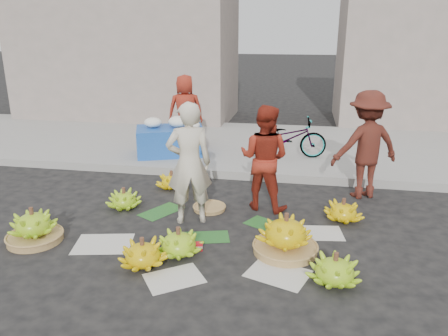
% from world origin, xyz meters
% --- Properties ---
extents(ground, '(80.00, 80.00, 0.00)m').
position_xyz_m(ground, '(0.00, 0.00, 0.00)').
color(ground, black).
rests_on(ground, ground).
extents(curb, '(40.00, 0.25, 0.15)m').
position_xyz_m(curb, '(0.00, 2.20, 0.07)').
color(curb, gray).
rests_on(curb, ground).
extents(sidewalk, '(40.00, 4.00, 0.12)m').
position_xyz_m(sidewalk, '(0.00, 4.30, 0.06)').
color(sidewalk, gray).
rests_on(sidewalk, ground).
extents(building_left, '(6.00, 3.00, 4.00)m').
position_xyz_m(building_left, '(-4.00, 7.20, 2.00)').
color(building_left, gray).
rests_on(building_left, sidewalk).
extents(building_right, '(5.00, 3.00, 5.00)m').
position_xyz_m(building_right, '(4.50, 7.70, 2.50)').
color(building_right, gray).
rests_on(building_right, sidewalk).
extents(newspaper_scatter, '(3.20, 1.80, 0.00)m').
position_xyz_m(newspaper_scatter, '(0.00, -0.80, 0.00)').
color(newspaper_scatter, silver).
rests_on(newspaper_scatter, ground).
extents(banana_leaves, '(2.00, 1.00, 0.00)m').
position_xyz_m(banana_leaves, '(-0.10, 0.20, 0.00)').
color(banana_leaves, '#1C551E').
rests_on(banana_leaves, ground).
extents(banana_bunch_0, '(0.72, 0.72, 0.46)m').
position_xyz_m(banana_bunch_0, '(-2.18, -0.68, 0.20)').
color(banana_bunch_0, olive).
rests_on(banana_bunch_0, ground).
extents(banana_bunch_1, '(0.62, 0.62, 0.36)m').
position_xyz_m(banana_bunch_1, '(-0.29, -0.68, 0.16)').
color(banana_bunch_1, '#76B119').
rests_on(banana_bunch_1, ground).
extents(banana_bunch_2, '(0.59, 0.59, 0.35)m').
position_xyz_m(banana_bunch_2, '(-0.63, -0.99, 0.15)').
color(banana_bunch_2, '#DEBE0B').
rests_on(banana_bunch_2, ground).
extents(banana_bunch_3, '(0.69, 0.69, 0.36)m').
position_xyz_m(banana_bunch_3, '(1.50, -0.97, 0.16)').
color(banana_bunch_3, '#76B119').
rests_on(banana_bunch_3, ground).
extents(banana_bunch_4, '(0.77, 0.77, 0.51)m').
position_xyz_m(banana_bunch_4, '(0.95, -0.40, 0.23)').
color(banana_bunch_4, olive).
rests_on(banana_bunch_4, ground).
extents(banana_bunch_5, '(0.66, 0.66, 0.33)m').
position_xyz_m(banana_bunch_5, '(1.70, 0.66, 0.14)').
color(banana_bunch_5, '#DEBE0B').
rests_on(banana_bunch_5, ground).
extents(banana_bunch_6, '(0.57, 0.57, 0.32)m').
position_xyz_m(banana_bunch_6, '(-1.49, 0.55, 0.14)').
color(banana_bunch_6, '#76B119').
rests_on(banana_bunch_6, ground).
extents(banana_bunch_7, '(0.57, 0.57, 0.31)m').
position_xyz_m(banana_bunch_7, '(-1.04, 1.48, 0.13)').
color(banana_bunch_7, '#DEBE0B').
rests_on(banana_bunch_7, ground).
extents(basket_spare, '(0.50, 0.50, 0.05)m').
position_xyz_m(basket_spare, '(-0.22, 0.70, 0.03)').
color(basket_spare, olive).
rests_on(basket_spare, ground).
extents(incense_stack, '(0.25, 0.13, 0.10)m').
position_xyz_m(incense_stack, '(-0.15, -0.56, 0.06)').
color(incense_stack, red).
rests_on(incense_stack, ground).
extents(vendor_cream, '(0.72, 0.59, 1.68)m').
position_xyz_m(vendor_cream, '(-0.39, 0.26, 0.84)').
color(vendor_cream, beige).
rests_on(vendor_cream, ground).
extents(vendor_red, '(0.88, 0.76, 1.55)m').
position_xyz_m(vendor_red, '(0.56, 0.93, 0.78)').
color(vendor_red, '#A12C18').
rests_on(vendor_red, ground).
extents(man_striped, '(1.26, 1.01, 1.69)m').
position_xyz_m(man_striped, '(2.07, 1.68, 0.85)').
color(man_striped, maroon).
rests_on(man_striped, ground).
extents(flower_table, '(1.52, 1.22, 0.77)m').
position_xyz_m(flower_table, '(-1.53, 3.09, 0.44)').
color(flower_table, '#194AA7').
rests_on(flower_table, sidewalk).
extents(grey_bucket, '(0.27, 0.27, 0.30)m').
position_xyz_m(grey_bucket, '(-1.92, 2.94, 0.27)').
color(grey_bucket, gray).
rests_on(grey_bucket, sidewalk).
extents(flower_vendor, '(0.86, 0.68, 1.53)m').
position_xyz_m(flower_vendor, '(-1.41, 3.83, 0.88)').
color(flower_vendor, '#A12C18').
rests_on(flower_vendor, sidewalk).
extents(bicycle, '(0.72, 1.57, 0.79)m').
position_xyz_m(bicycle, '(0.81, 3.28, 0.52)').
color(bicycle, gray).
rests_on(bicycle, sidewalk).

